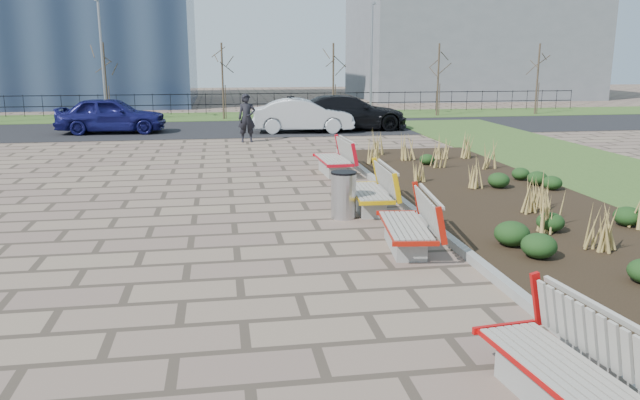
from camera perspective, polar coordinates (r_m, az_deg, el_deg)
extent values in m
plane|color=#766351|center=(8.43, -6.99, -10.98)|extent=(120.00, 120.00, 0.00)
cube|color=black|center=(14.64, 17.39, -0.81)|extent=(4.50, 18.00, 0.10)
cube|color=gray|center=(13.76, 8.66, -1.11)|extent=(0.16, 18.00, 0.15)
cube|color=#33511E|center=(35.86, -8.80, 7.56)|extent=(80.00, 5.00, 0.04)
cube|color=black|center=(29.89, -8.69, 6.45)|extent=(80.00, 7.00, 0.02)
cylinder|color=#B2B2B7|center=(13.33, 2.17, 0.42)|extent=(0.54, 0.54, 0.99)
imported|color=black|center=(25.19, -6.71, 7.44)|extent=(0.72, 0.49, 1.92)
imported|color=#12134F|center=(29.36, -18.54, 7.39)|extent=(4.74, 2.03, 1.59)
imported|color=#B4B8BC|center=(28.17, -1.55, 7.73)|extent=(4.65, 2.01, 1.49)
imported|color=black|center=(29.08, 2.58, 7.99)|extent=(5.52, 2.33, 1.59)
cube|color=slate|center=(53.67, 13.47, 14.50)|extent=(18.00, 12.00, 10.00)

